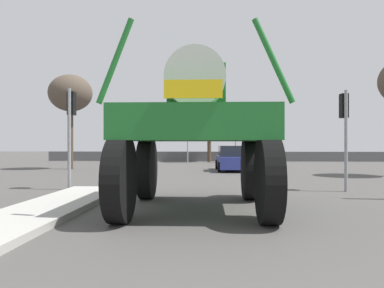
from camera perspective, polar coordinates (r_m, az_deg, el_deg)
The scene contains 11 objects.
ground_plane at distance 19.34m, azimuth 4.21°, elevation -4.81°, with size 120.00×120.00×0.00m, color #4C4947.
median_island at distance 9.39m, azimuth -22.18°, elevation -9.52°, with size 1.76×9.31×0.15m, color #B2AFA8.
oversize_sprayer at distance 9.47m, azimuth 0.66°, elevation 2.31°, with size 4.00×5.29×4.17m.
sedan_ahead at distance 23.16m, azimuth 6.04°, elevation -2.25°, with size 2.02×4.17×1.52m.
traffic_signal_near_left at distance 14.39m, azimuth -17.68°, elevation 4.02°, with size 0.24×0.54×3.61m.
traffic_signal_near_right at distance 14.19m, azimuth 21.87°, elevation 3.66°, with size 0.24×0.54×3.47m.
traffic_signal_far_left at distance 33.02m, azimuth -0.64°, elevation 1.47°, with size 0.24×0.55×3.38m.
traffic_signal_far_right at distance 33.01m, azimuth 6.55°, elevation 2.11°, with size 0.24×0.55×3.88m.
bare_tree_left at distance 25.96m, azimuth -17.77°, elevation 7.11°, with size 2.78×2.78×6.10m.
bare_tree_far_center at distance 34.68m, azimuth 2.60°, elevation 4.67°, with size 3.20×3.20×5.84m.
roadside_barrier at distance 35.80m, azimuth 3.73°, elevation -1.87°, with size 32.27×0.24×0.90m, color #59595B.
Camera 1 is at (-0.35, -1.27, 1.63)m, focal length 35.58 mm.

